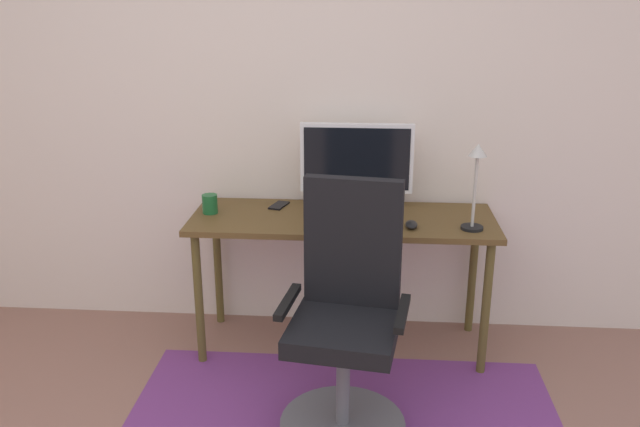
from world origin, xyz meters
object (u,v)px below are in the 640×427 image
at_px(monitor, 357,161).
at_px(keyboard, 353,226).
at_px(desk_lamp, 476,175).
at_px(office_chair, 346,337).
at_px(computer_mouse, 411,225).
at_px(desk, 343,231).
at_px(cell_phone, 279,205).
at_px(coffee_cup, 210,204).

bearing_deg(monitor, keyboard, -91.02).
relative_size(desk_lamp, office_chair, 0.38).
bearing_deg(computer_mouse, desk, 157.51).
height_order(cell_phone, desk_lamp, desk_lamp).
bearing_deg(computer_mouse, coffee_cup, 171.68).
bearing_deg(monitor, office_chair, -91.24).
distance_m(monitor, coffee_cup, 0.81).
height_order(desk, computer_mouse, computer_mouse).
relative_size(monitor, office_chair, 0.53).
xyz_separation_m(desk, monitor, (0.06, 0.14, 0.35)).
bearing_deg(office_chair, monitor, 97.13).
relative_size(monitor, coffee_cup, 5.89).
bearing_deg(monitor, computer_mouse, -45.24).
height_order(cell_phone, office_chair, office_chair).
xyz_separation_m(desk_lamp, office_chair, (-0.60, -0.56, -0.59)).
distance_m(keyboard, coffee_cup, 0.78).
relative_size(computer_mouse, desk_lamp, 0.24).
distance_m(coffee_cup, cell_phone, 0.38).
bearing_deg(cell_phone, computer_mouse, -5.88).
relative_size(computer_mouse, cell_phone, 0.74).
height_order(desk, office_chair, office_chair).
relative_size(coffee_cup, desk_lamp, 0.23).
bearing_deg(desk, monitor, 65.24).
distance_m(cell_phone, office_chair, 0.99).
relative_size(desk, cell_phone, 11.27).
xyz_separation_m(keyboard, office_chair, (-0.01, -0.54, -0.32)).
relative_size(keyboard, cell_phone, 3.07).
bearing_deg(desk, coffee_cup, 179.19).
relative_size(desk, coffee_cup, 15.65).
relative_size(cell_phone, office_chair, 0.12).
height_order(monitor, office_chair, monitor).
bearing_deg(coffee_cup, computer_mouse, -8.32).
distance_m(keyboard, cell_phone, 0.52).
distance_m(coffee_cup, office_chair, 1.09).
xyz_separation_m(desk, office_chair, (0.05, -0.70, -0.23)).
height_order(keyboard, computer_mouse, computer_mouse).
height_order(monitor, keyboard, monitor).
xyz_separation_m(coffee_cup, desk_lamp, (1.34, -0.15, 0.23)).
bearing_deg(office_chair, keyboard, 97.01).
bearing_deg(keyboard, coffee_cup, 167.36).
xyz_separation_m(keyboard, computer_mouse, (0.29, 0.02, 0.01)).
xyz_separation_m(monitor, desk_lamp, (0.58, -0.28, 0.01)).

